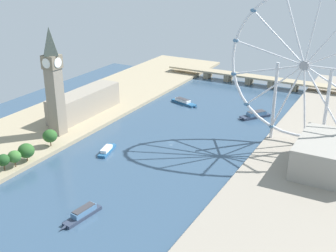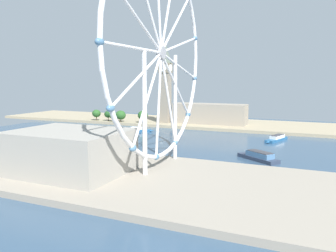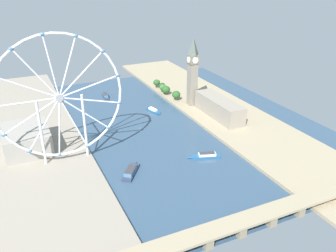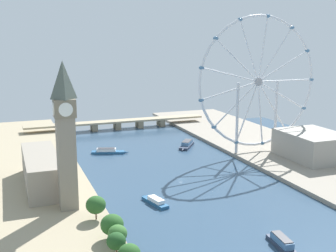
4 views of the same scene
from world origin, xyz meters
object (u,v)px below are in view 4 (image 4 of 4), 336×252
at_px(parliament_block, 42,170).
at_px(tour_boat_1, 187,144).
at_px(tour_boat_0, 283,244).
at_px(tour_boat_2, 108,151).
at_px(riverside_hall, 313,145).
at_px(river_bridge, 117,123).
at_px(clock_tower, 66,134).
at_px(tour_boat_3, 155,201).
at_px(ferris_wheel, 258,83).

distance_m(parliament_block, tour_boat_1, 157.54).
height_order(tour_boat_0, tour_boat_2, tour_boat_0).
xyz_separation_m(riverside_hall, river_bridge, (-120.25, 186.23, -6.77)).
height_order(clock_tower, tour_boat_2, clock_tower).
bearing_deg(tour_boat_1, riverside_hall, 79.99).
distance_m(parliament_block, river_bridge, 202.81).
xyz_separation_m(parliament_block, tour_boat_1, (138.66, 73.91, -11.44)).
bearing_deg(tour_boat_3, tour_boat_2, -13.85).
bearing_deg(river_bridge, tour_boat_2, -108.54).
height_order(ferris_wheel, tour_boat_3, ferris_wheel).
xyz_separation_m(ferris_wheel, tour_boat_1, (-47.23, 45.22, -61.42)).
relative_size(clock_tower, tour_boat_2, 2.58).
xyz_separation_m(riverside_hall, tour_boat_3, (-153.99, -44.12, -12.12)).
distance_m(clock_tower, parliament_block, 59.69).
relative_size(tour_boat_0, tour_boat_1, 1.00).
relative_size(parliament_block, tour_boat_0, 2.61).
bearing_deg(tour_boat_2, ferris_wheel, -2.98).
bearing_deg(ferris_wheel, riverside_hall, -49.58).
bearing_deg(tour_boat_2, tour_boat_0, -60.59).
xyz_separation_m(parliament_block, tour_boat_2, (63.28, 76.76, -11.86)).
xyz_separation_m(tour_boat_2, tour_boat_3, (0.17, -129.24, -0.23)).
xyz_separation_m(clock_tower, river_bridge, (86.03, 225.49, -40.96)).
height_order(river_bridge, tour_boat_2, river_bridge).
height_order(parliament_block, ferris_wheel, ferris_wheel).
bearing_deg(clock_tower, tour_boat_0, -41.92).
distance_m(clock_tower, tour_boat_0, 132.21).
xyz_separation_m(tour_boat_0, tour_boat_3, (-40.04, 78.02, -0.62)).
bearing_deg(tour_boat_2, tour_boat_3, -71.49).
distance_m(ferris_wheel, tour_boat_1, 89.71).
height_order(parliament_block, river_bridge, parliament_block).
bearing_deg(tour_boat_3, tour_boat_1, -44.68).
bearing_deg(clock_tower, ferris_wheel, 23.59).
relative_size(river_bridge, tour_boat_0, 6.69).
height_order(tour_boat_1, tour_boat_3, tour_boat_1).
relative_size(ferris_wheel, tour_boat_3, 4.37).
height_order(ferris_wheel, river_bridge, ferris_wheel).
relative_size(tour_boat_0, tour_boat_3, 1.12).
distance_m(clock_tower, river_bridge, 244.79).
bearing_deg(tour_boat_0, tour_boat_3, -145.98).
xyz_separation_m(clock_tower, tour_boat_0, (92.33, -82.88, -45.68)).
distance_m(riverside_hall, tour_boat_1, 114.48).
relative_size(clock_tower, riverside_hall, 1.55).
xyz_separation_m(river_bridge, tour_boat_2, (-33.92, -101.11, -5.12)).
bearing_deg(tour_boat_1, parliament_block, -25.71).
distance_m(tour_boat_1, tour_boat_2, 75.44).
distance_m(ferris_wheel, tour_boat_3, 159.48).
distance_m(river_bridge, tour_boat_1, 112.02).
height_order(clock_tower, tour_boat_1, clock_tower).
xyz_separation_m(ferris_wheel, riverside_hall, (31.55, -37.05, -49.94)).
relative_size(riverside_hall, tour_boat_1, 1.84).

